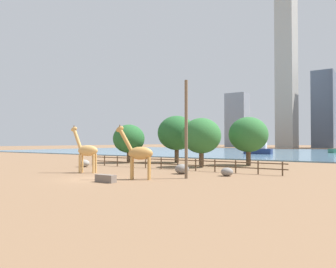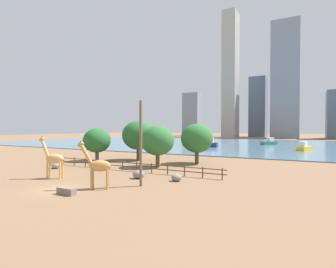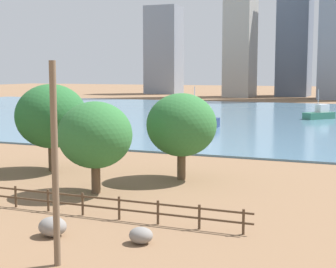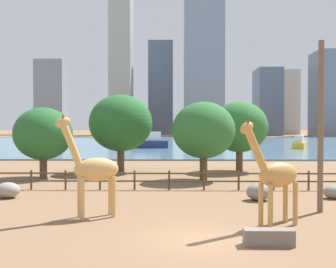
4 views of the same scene
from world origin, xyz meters
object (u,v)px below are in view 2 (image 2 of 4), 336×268
at_px(giraffe_companion, 98,166).
at_px(boulder_near_fence, 55,165).
at_px(tree_right_tall, 97,141).
at_px(boat_ferry, 269,142).
at_px(giraffe_tall, 53,159).
at_px(boat_sailboat, 305,147).
at_px(tree_center_broad, 158,141).
at_px(boulder_small, 139,174).
at_px(boulder_by_pole, 176,178).
at_px(boat_barge, 207,144).
at_px(utility_pole, 141,143).
at_px(tree_left_large, 138,135).
at_px(tree_left_small, 197,138).
at_px(feeding_trough, 66,191).

relative_size(giraffe_companion, boulder_near_fence, 3.21).
bearing_deg(tree_right_tall, boat_ferry, 69.68).
bearing_deg(giraffe_tall, boulder_near_fence, -62.82).
distance_m(tree_right_tall, boat_sailboat, 50.41).
bearing_deg(tree_center_broad, tree_right_tall, 174.95).
height_order(giraffe_companion, boulder_small, giraffe_companion).
bearing_deg(boat_sailboat, boulder_by_pole, -171.67).
height_order(giraffe_tall, boat_sailboat, giraffe_tall).
bearing_deg(giraffe_tall, giraffe_companion, 146.14).
height_order(boat_ferry, boat_sailboat, boat_ferry).
relative_size(giraffe_tall, boulder_by_pole, 4.23).
bearing_deg(tree_center_broad, giraffe_companion, -82.08).
distance_m(boulder_near_fence, boulder_by_pole, 19.31).
height_order(giraffe_companion, tree_right_tall, tree_right_tall).
bearing_deg(boat_barge, utility_pole, 98.55).
xyz_separation_m(boulder_near_fence, tree_center_broad, (12.21, 8.24, 3.44)).
relative_size(boulder_near_fence, boat_barge, 0.22).
bearing_deg(giraffe_companion, tree_center_broad, -112.93).
bearing_deg(boat_sailboat, tree_left_large, 164.89).
bearing_deg(tree_right_tall, boat_barge, 80.63).
bearing_deg(tree_right_tall, tree_left_small, 16.96).
xyz_separation_m(boulder_near_fence, boulder_small, (14.80, -0.55, 0.02)).
xyz_separation_m(giraffe_tall, boulder_by_pole, (13.20, 5.19, -1.89)).
bearing_deg(feeding_trough, boat_ferry, 84.50).
relative_size(giraffe_tall, utility_pole, 0.57).
height_order(utility_pole, tree_center_broad, utility_pole).
bearing_deg(tree_left_small, boulder_near_fence, -137.75).
distance_m(tree_right_tall, boat_barge, 40.09).
bearing_deg(boat_ferry, boat_sailboat, 67.67).
relative_size(boulder_near_fence, tree_center_broad, 0.24).
distance_m(boulder_near_fence, feeding_trough, 16.44).
bearing_deg(utility_pole, boat_barge, 102.36).
bearing_deg(giraffe_tall, boulder_by_pole, 178.43).
bearing_deg(tree_left_small, tree_center_broad, -121.00).
bearing_deg(boulder_near_fence, utility_pole, -12.20).
xyz_separation_m(boulder_near_fence, boat_ferry, (20.82, 67.84, 0.58)).
height_order(boulder_near_fence, boulder_by_pole, boulder_near_fence).
height_order(giraffe_tall, boulder_small, giraffe_tall).
bearing_deg(boulder_by_pole, boat_ferry, 88.72).
relative_size(tree_center_broad, tree_right_tall, 1.07).
distance_m(boulder_by_pole, feeding_trough, 11.35).
relative_size(tree_left_large, tree_center_broad, 1.15).
bearing_deg(utility_pole, feeding_trough, -123.42).
height_order(giraffe_tall, boulder_near_fence, giraffe_tall).
xyz_separation_m(tree_left_large, boat_sailboat, (26.47, 34.30, -3.51)).
relative_size(giraffe_tall, giraffe_companion, 1.05).
bearing_deg(boulder_near_fence, boat_sailboat, 56.78).
relative_size(utility_pole, feeding_trough, 4.75).
distance_m(boulder_small, boat_sailboat, 51.35).
bearing_deg(boat_barge, boat_sailboat, 174.31).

